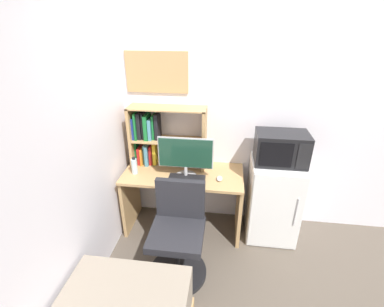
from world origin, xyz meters
TOP-DOWN VIEW (x-y plane):
  - wall_back at (0.40, 0.02)m, footprint 6.40×0.04m
  - wall_left at (-1.62, -1.60)m, footprint 0.04×4.40m
  - desk at (-0.91, -0.30)m, footprint 1.27×0.59m
  - hutch_bookshelf at (-1.24, -0.12)m, footprint 0.82×0.26m
  - monitor at (-0.87, -0.37)m, footprint 0.56×0.22m
  - keyboard at (-0.85, -0.42)m, footprint 0.37×0.15m
  - computer_mouse at (-0.52, -0.39)m, footprint 0.06×0.10m
  - water_bottle at (-1.42, -0.37)m, footprint 0.06×0.06m
  - mini_fridge at (0.06, -0.28)m, footprint 0.52×0.50m
  - microwave at (0.06, -0.27)m, footprint 0.50×0.33m
  - desk_chair at (-0.87, -0.90)m, footprint 0.55×0.55m
  - wall_corkboard at (-1.22, -0.01)m, footprint 0.65×0.02m

SIDE VIEW (x-z plane):
  - desk_chair at x=-0.87m, z-range -0.05..0.86m
  - mini_fridge at x=0.06m, z-range 0.00..0.91m
  - desk at x=-0.91m, z-range 0.15..0.88m
  - keyboard at x=-0.85m, z-range 0.73..0.75m
  - computer_mouse at x=-0.52m, z-range 0.73..0.76m
  - water_bottle at x=-1.42m, z-range 0.72..0.91m
  - monitor at x=-0.87m, z-range 0.75..1.19m
  - microwave at x=0.06m, z-range 0.91..1.23m
  - hutch_bookshelf at x=-1.24m, z-range 0.74..1.40m
  - wall_back at x=0.40m, z-range 0.00..2.60m
  - wall_left at x=-1.62m, z-range 0.00..2.60m
  - wall_corkboard at x=-1.22m, z-range 1.51..1.92m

